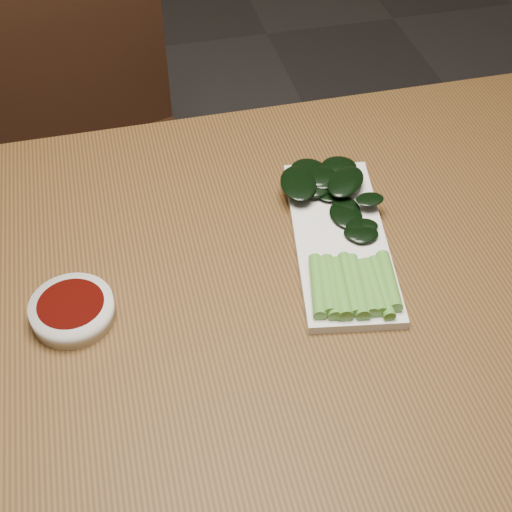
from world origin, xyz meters
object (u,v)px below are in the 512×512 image
serving_plate (340,239)px  chair_far (98,159)px  table (241,318)px  sauce_bowl (72,310)px  gai_lan (338,230)px

serving_plate → chair_far: bearing=117.9°
table → sauce_bowl: (-0.22, -0.01, 0.09)m
table → sauce_bowl: size_ratio=13.07×
table → chair_far: bearing=104.6°
table → chair_far: (-0.17, 0.67, -0.19)m
chair_far → serving_plate: chair_far is taller
serving_plate → gai_lan: gai_lan is taller
chair_far → gai_lan: 0.76m
sauce_bowl → gai_lan: size_ratio=0.32×
sauce_bowl → table: bearing=1.4°
sauce_bowl → gai_lan: bearing=7.8°
serving_plate → gai_lan: (-0.00, 0.00, 0.02)m
chair_far → sauce_bowl: bearing=-109.8°
chair_far → serving_plate: size_ratio=2.59×
table → serving_plate: serving_plate is taller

